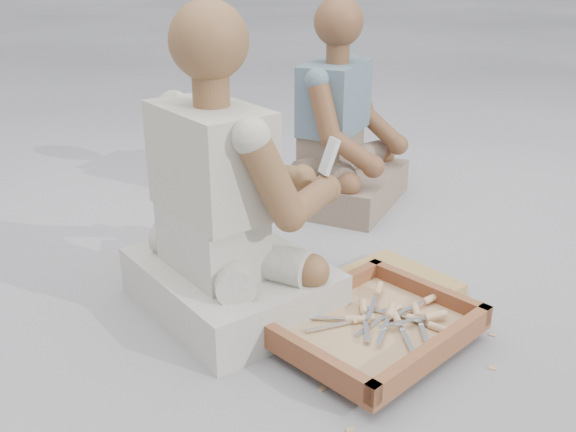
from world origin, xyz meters
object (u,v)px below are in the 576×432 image
carved_panel (372,295)px  companion (341,138)px  tool_tray (374,327)px  craftsman (227,214)px

carved_panel → companion: (0.41, 0.82, 0.29)m
tool_tray → craftsman: craftsman is taller
carved_panel → companion: companion is taller
carved_panel → tool_tray: 0.27m
tool_tray → craftsman: bearing=123.3°
companion → tool_tray: bearing=26.0°
craftsman → companion: craftsman is taller
tool_tray → craftsman: (-0.27, 0.41, 0.27)m
carved_panel → tool_tray: tool_tray is taller
carved_panel → companion: 0.96m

